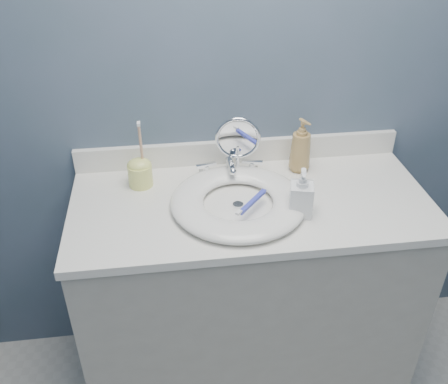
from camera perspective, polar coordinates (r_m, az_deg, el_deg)
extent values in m
cube|color=#455868|center=(1.79, 1.85, 12.64)|extent=(2.20, 0.02, 2.40)
cube|color=#B3AFA3|center=(1.99, 2.73, -11.81)|extent=(1.20, 0.55, 0.85)
cube|color=white|center=(1.70, 3.12, -1.32)|extent=(1.22, 0.57, 0.03)
cube|color=white|center=(1.89, 1.76, 4.69)|extent=(1.22, 0.02, 0.09)
cylinder|color=silver|center=(1.66, 1.62, -1.49)|extent=(0.04, 0.04, 0.01)
cube|color=silver|center=(1.83, 0.60, 2.29)|extent=(0.22, 0.05, 0.01)
cylinder|color=silver|center=(1.82, 0.61, 3.07)|extent=(0.03, 0.03, 0.06)
cylinder|color=silver|center=(1.77, 0.82, 3.09)|extent=(0.02, 0.09, 0.02)
sphere|color=silver|center=(1.73, 1.03, 2.34)|extent=(0.03, 0.03, 0.03)
cylinder|color=silver|center=(1.82, -2.06, 2.53)|extent=(0.02, 0.02, 0.03)
cube|color=silver|center=(1.80, -2.07, 3.11)|extent=(0.08, 0.03, 0.01)
cylinder|color=silver|center=(1.84, 3.23, 2.89)|extent=(0.02, 0.02, 0.03)
cube|color=silver|center=(1.83, 3.25, 3.46)|extent=(0.08, 0.03, 0.01)
cylinder|color=silver|center=(1.82, 1.52, 1.97)|extent=(0.09, 0.09, 0.01)
cylinder|color=silver|center=(1.79, 1.55, 3.58)|extent=(0.01, 0.01, 0.12)
torus|color=silver|center=(1.74, 1.60, 6.18)|extent=(0.16, 0.03, 0.16)
cylinder|color=white|center=(1.74, 1.60, 6.18)|extent=(0.13, 0.02, 0.13)
imported|color=#AA874C|center=(1.83, 8.77, 5.28)|extent=(0.10, 0.10, 0.20)
imported|color=white|center=(1.60, 8.87, -0.05)|extent=(0.09, 0.09, 0.16)
cylinder|color=#EFF47A|center=(1.77, -9.54, 1.90)|extent=(0.09, 0.09, 0.08)
ellipsoid|color=#EFF47A|center=(1.75, -9.66, 3.02)|extent=(0.09, 0.07, 0.05)
cylinder|color=tan|center=(1.72, -9.47, 5.21)|extent=(0.01, 0.03, 0.16)
cube|color=white|center=(1.67, -9.74, 7.69)|extent=(0.01, 0.02, 0.01)
cube|color=#363FC1|center=(1.61, 3.28, -1.13)|extent=(0.11, 0.13, 0.01)
cube|color=white|center=(1.54, 1.69, -2.37)|extent=(0.02, 0.03, 0.01)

